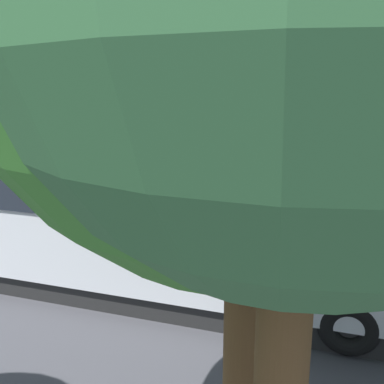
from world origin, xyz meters
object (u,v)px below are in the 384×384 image
object	(u,v)px
parked_motorcycle_silver	(312,248)
stunt_motorcycle	(192,178)
spectator_far_left	(271,211)
tour_bus	(154,217)
spectator_centre	(177,208)
spectator_right	(144,207)
spectator_left	(219,209)
spectator_far_right	(105,201)
traffic_cone	(232,201)

from	to	relation	value
parked_motorcycle_silver	stunt_motorcycle	distance (m)	6.35
spectator_far_left	tour_bus	bearing A→B (deg)	55.40
spectator_far_left	stunt_motorcycle	bearing A→B (deg)	-50.94
spectator_centre	parked_motorcycle_silver	world-z (taller)	spectator_centre
tour_bus	spectator_right	world-z (taller)	tour_bus
spectator_left	spectator_far_right	world-z (taller)	spectator_left
spectator_centre	spectator_far_right	bearing A→B (deg)	3.71
tour_bus	spectator_right	distance (m)	3.29
spectator_left	traffic_cone	bearing A→B (deg)	-86.58
traffic_cone	parked_motorcycle_silver	bearing A→B (deg)	119.34
spectator_centre	stunt_motorcycle	xyz separation A→B (m)	(0.50, -3.83, 0.06)
stunt_motorcycle	traffic_cone	distance (m)	1.67
spectator_centre	stunt_motorcycle	world-z (taller)	stunt_motorcycle
spectator_far_left	spectator_far_right	world-z (taller)	spectator_far_right
spectator_far_left	stunt_motorcycle	world-z (taller)	stunt_motorcycle
spectator_far_left	spectator_centre	world-z (taller)	spectator_far_left
tour_bus	spectator_centre	bearing A→B (deg)	-82.64
parked_motorcycle_silver	spectator_centre	bearing A→B (deg)	-14.60
tour_bus	spectator_right	bearing A→B (deg)	-66.11
spectator_far_right	stunt_motorcycle	world-z (taller)	stunt_motorcycle
tour_bus	spectator_left	world-z (taller)	tour_bus
spectator_right	traffic_cone	xyz separation A→B (m)	(-1.88, -3.94, -0.71)
stunt_motorcycle	traffic_cone	size ratio (longest dim) A/B	3.08
spectator_far_left	stunt_motorcycle	xyz separation A→B (m)	(3.08, -3.79, -0.01)
spectator_far_left	spectator_left	xyz separation A→B (m)	(1.36, 0.24, 0.02)
spectator_far_left	spectator_far_right	xyz separation A→B (m)	(4.66, 0.17, 0.00)
parked_motorcycle_silver	traffic_cone	bearing A→B (deg)	-60.66
spectator_left	traffic_cone	world-z (taller)	spectator_left
spectator_left	traffic_cone	xyz separation A→B (m)	(0.24, -3.98, -0.79)
parked_motorcycle_silver	spectator_left	bearing A→B (deg)	-17.15
spectator_left	spectator_right	bearing A→B (deg)	-1.02
traffic_cone	spectator_far_left	bearing A→B (deg)	113.13
spectator_far_right	traffic_cone	size ratio (longest dim) A/B	2.87
stunt_motorcycle	spectator_centre	bearing A→B (deg)	97.48
parked_motorcycle_silver	spectator_far_left	bearing A→B (deg)	-42.89
stunt_motorcycle	tour_bus	bearing A→B (deg)	97.42
spectator_centre	traffic_cone	xyz separation A→B (m)	(-0.98, -3.78, -0.70)
spectator_far_right	parked_motorcycle_silver	xyz separation A→B (m)	(-5.72, 0.81, -0.60)
spectator_right	parked_motorcycle_silver	distance (m)	4.64
traffic_cone	spectator_right	bearing A→B (deg)	64.44
spectator_right	stunt_motorcycle	world-z (taller)	stunt_motorcycle
parked_motorcycle_silver	traffic_cone	size ratio (longest dim) A/B	3.26
spectator_right	stunt_motorcycle	distance (m)	4.01
stunt_motorcycle	spectator_far_right	bearing A→B (deg)	68.27
spectator_centre	stunt_motorcycle	bearing A→B (deg)	-82.52
spectator_far_right	parked_motorcycle_silver	bearing A→B (deg)	171.93
spectator_right	parked_motorcycle_silver	size ratio (longest dim) A/B	0.83
spectator_centre	spectator_right	bearing A→B (deg)	10.18
spectator_far_left	spectator_centre	xyz separation A→B (m)	(2.58, 0.04, -0.08)
spectator_left	tour_bus	bearing A→B (deg)	74.39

